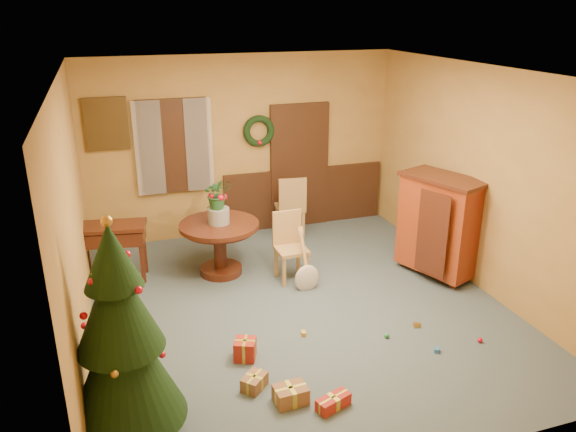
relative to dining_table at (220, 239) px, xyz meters
name	(u,v)px	position (x,y,z in m)	size (l,w,h in m)	color
room_envelope	(256,166)	(0.94, 1.43, 0.58)	(5.50, 5.50, 5.50)	#3B4D56
dining_table	(220,239)	(0.00, 0.00, 0.00)	(1.11, 1.11, 0.76)	#32160B
urn	(219,216)	(0.00, 0.00, 0.34)	(0.30, 0.30, 0.22)	slate
centerpiece_plant	(218,194)	(0.00, 0.00, 0.66)	(0.38, 0.33, 0.42)	#1E4C23
chair_near	(290,243)	(0.89, -0.42, -0.02)	(0.42, 0.42, 0.95)	#AA7844
chair_far	(291,205)	(1.38, 0.98, 0.02)	(0.50, 0.50, 1.03)	#AA7844
guitar	(307,262)	(0.99, -0.84, -0.13)	(0.34, 0.16, 0.80)	beige
plant_stand	(218,225)	(0.10, 0.64, -0.06)	(0.30, 0.30, 0.76)	#32160B
stand_plant	(216,194)	(0.10, 0.64, 0.44)	(0.23, 0.19, 0.43)	#19471E
christmas_tree	(121,338)	(-1.42, -2.89, 0.45)	(1.01, 1.01, 2.07)	#382111
writing_desk	(112,238)	(-1.42, 0.28, 0.08)	(0.98, 0.60, 0.81)	#32160B
sideboard	(440,223)	(2.88, -0.98, 0.24)	(0.95, 1.26, 1.44)	#5A130A
gift_a	(291,394)	(0.06, -2.94, -0.45)	(0.32, 0.24, 0.17)	brown
gift_b	(245,349)	(-0.18, -2.11, -0.42)	(0.29, 0.29, 0.23)	#A72316
gift_c	(254,382)	(-0.22, -2.63, -0.46)	(0.31, 0.31, 0.14)	brown
gift_d	(333,402)	(0.41, -3.15, -0.47)	(0.37, 0.25, 0.12)	#A72316
toy_a	(437,350)	(1.85, -2.66, -0.51)	(0.08, 0.05, 0.05)	#2968B5
toy_b	(387,336)	(1.46, -2.24, -0.50)	(0.06, 0.06, 0.06)	#23813E
toy_c	(304,333)	(0.57, -1.89, -0.51)	(0.08, 0.05, 0.05)	gold
toy_d	(480,340)	(2.42, -2.66, -0.50)	(0.06, 0.06, 0.06)	red
toy_e	(417,325)	(1.91, -2.15, -0.51)	(0.08, 0.05, 0.05)	#C0892D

